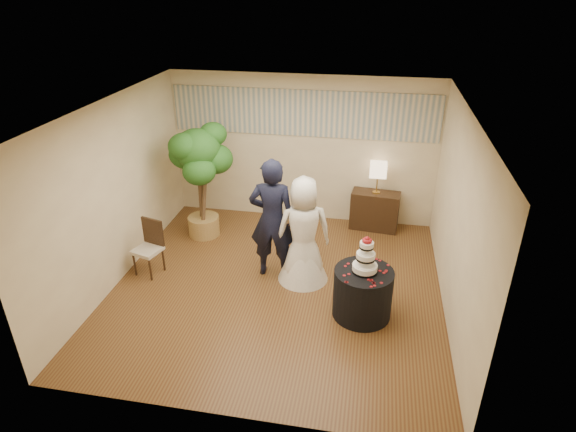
% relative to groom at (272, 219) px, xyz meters
% --- Properties ---
extents(floor, '(5.00, 5.00, 0.00)m').
position_rel_groom_xyz_m(floor, '(0.14, -0.38, -0.99)').
color(floor, brown).
rests_on(floor, ground).
extents(ceiling, '(5.00, 5.00, 0.00)m').
position_rel_groom_xyz_m(ceiling, '(0.14, -0.38, 1.81)').
color(ceiling, white).
rests_on(ceiling, wall_back).
extents(wall_back, '(5.00, 0.06, 2.80)m').
position_rel_groom_xyz_m(wall_back, '(0.14, 2.12, 0.41)').
color(wall_back, beige).
rests_on(wall_back, ground).
extents(wall_front, '(5.00, 0.06, 2.80)m').
position_rel_groom_xyz_m(wall_front, '(0.14, -2.88, 0.41)').
color(wall_front, beige).
rests_on(wall_front, ground).
extents(wall_left, '(0.06, 5.00, 2.80)m').
position_rel_groom_xyz_m(wall_left, '(-2.36, -0.38, 0.41)').
color(wall_left, beige).
rests_on(wall_left, ground).
extents(wall_right, '(0.06, 5.00, 2.80)m').
position_rel_groom_xyz_m(wall_right, '(2.64, -0.38, 0.41)').
color(wall_right, beige).
rests_on(wall_right, ground).
extents(mural_border, '(4.90, 0.02, 0.85)m').
position_rel_groom_xyz_m(mural_border, '(0.14, 2.10, 1.11)').
color(mural_border, '#ABAC9D').
rests_on(mural_border, wall_back).
extents(groom, '(0.74, 0.50, 1.97)m').
position_rel_groom_xyz_m(groom, '(0.00, 0.00, 0.00)').
color(groom, black).
rests_on(groom, floor).
extents(bride, '(1.04, 1.01, 1.73)m').
position_rel_groom_xyz_m(bride, '(0.50, -0.06, -0.12)').
color(bride, white).
rests_on(bride, floor).
extents(cake_table, '(0.88, 0.88, 0.73)m').
position_rel_groom_xyz_m(cake_table, '(1.46, -0.81, -0.62)').
color(cake_table, black).
rests_on(cake_table, floor).
extents(wedding_cake, '(0.35, 0.35, 0.54)m').
position_rel_groom_xyz_m(wedding_cake, '(1.46, -0.81, 0.01)').
color(wedding_cake, white).
rests_on(wedding_cake, cake_table).
extents(console, '(0.92, 0.49, 0.74)m').
position_rel_groom_xyz_m(console, '(1.57, 1.87, -0.62)').
color(console, black).
rests_on(console, floor).
extents(table_lamp, '(0.30, 0.30, 0.58)m').
position_rel_groom_xyz_m(table_lamp, '(1.57, 1.87, 0.04)').
color(table_lamp, '#D5B68C').
rests_on(table_lamp, console).
extents(ficus_tree, '(1.10, 1.10, 2.14)m').
position_rel_groom_xyz_m(ficus_tree, '(-1.53, 1.04, 0.08)').
color(ficus_tree, '#245A1C').
rests_on(ficus_tree, floor).
extents(side_chair, '(0.52, 0.53, 0.90)m').
position_rel_groom_xyz_m(side_chair, '(-1.97, -0.36, -0.53)').
color(side_chair, black).
rests_on(side_chair, floor).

